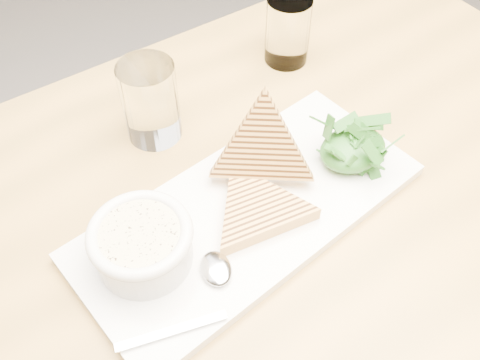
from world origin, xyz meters
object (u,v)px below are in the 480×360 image
platter (249,211)px  glass_near (150,102)px  glass_far (288,31)px  soup_bowl (143,248)px  table_top (264,221)px

platter → glass_near: 0.21m
platter → glass_far: size_ratio=4.13×
glass_near → soup_bowl: bearing=-120.2°
soup_bowl → platter: bearing=-2.3°
glass_near → glass_far: glass_near is taller
table_top → platter: size_ratio=2.65×
glass_near → glass_far: bearing=7.4°
platter → glass_near: size_ratio=3.77×
platter → glass_near: glass_near is taller
platter → glass_far: (0.23, 0.23, 0.05)m
table_top → platter: platter is taller
platter → glass_far: bearing=45.1°
table_top → soup_bowl: 0.17m
platter → glass_far: 0.33m
platter → table_top: bearing=-20.9°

